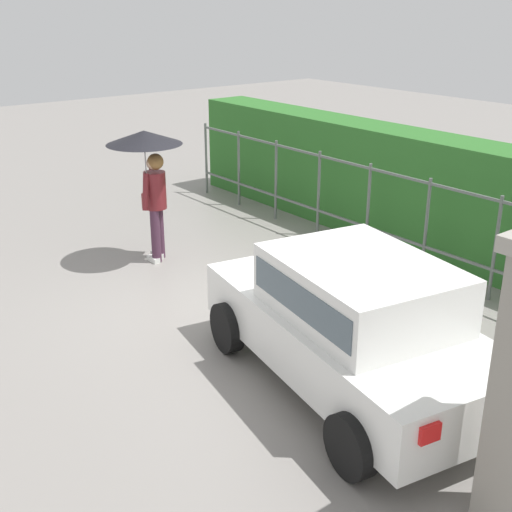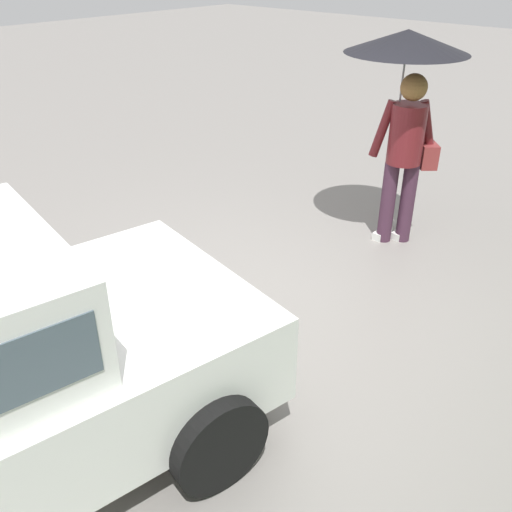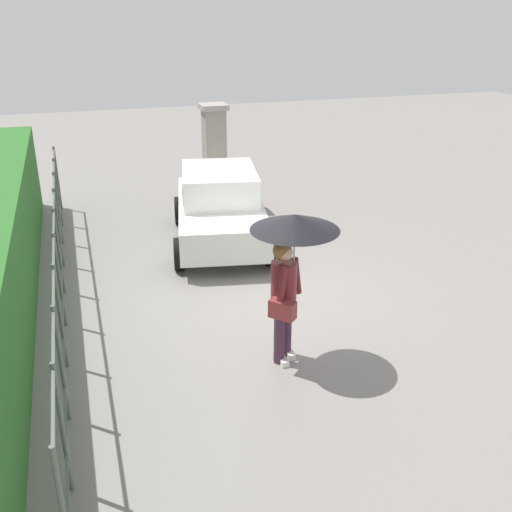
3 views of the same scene
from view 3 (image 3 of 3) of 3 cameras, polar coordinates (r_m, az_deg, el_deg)
name	(u,v)px [view 3 (image 3 of 3)]	position (r m, az deg, el deg)	size (l,w,h in m)	color
ground_plane	(259,295)	(9.99, 0.32, -3.77)	(40.00, 40.00, 0.00)	gray
car	(220,204)	(12.00, -3.48, 5.02)	(3.95, 2.39, 1.48)	white
pedestrian	(291,249)	(7.59, 3.34, 0.64)	(1.15, 1.15, 2.09)	#47283D
gate_pillar	(215,156)	(14.08, -3.98, 9.56)	(0.60, 0.60, 2.42)	gray
fence_section	(59,261)	(9.73, -18.36, -0.44)	(10.49, 0.05, 1.50)	#59605B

